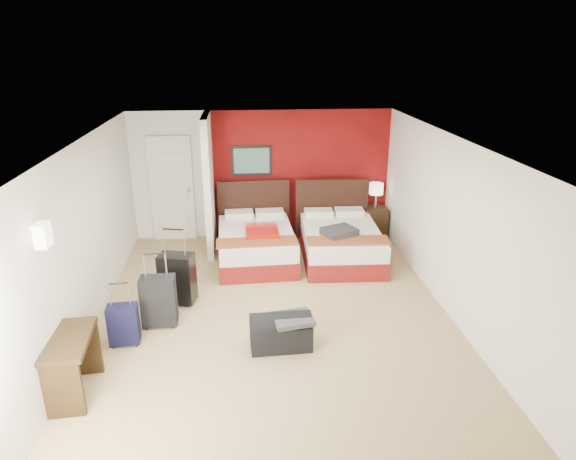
{
  "coord_description": "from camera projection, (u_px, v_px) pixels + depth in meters",
  "views": [
    {
      "loc": [
        -0.41,
        -6.32,
        3.69
      ],
      "look_at": [
        0.28,
        0.8,
        1.0
      ],
      "focal_mm": 31.29,
      "sensor_mm": 36.0,
      "label": 1
    }
  ],
  "objects": [
    {
      "name": "ground",
      "position": [
        274.0,
        315.0,
        7.22
      ],
      "size": [
        6.5,
        6.5,
        0.0
      ],
      "primitive_type": "plane",
      "color": "tan",
      "rests_on": "ground"
    },
    {
      "name": "room_walls",
      "position": [
        179.0,
        205.0,
        7.98
      ],
      "size": [
        5.02,
        6.52,
        2.5
      ],
      "color": "white",
      "rests_on": "ground"
    },
    {
      "name": "red_accent_panel",
      "position": [
        300.0,
        174.0,
        9.86
      ],
      "size": [
        3.5,
        0.04,
        2.5
      ],
      "primitive_type": "cube",
      "color": "maroon",
      "rests_on": "ground"
    },
    {
      "name": "partition_wall",
      "position": [
        209.0,
        185.0,
        9.13
      ],
      "size": [
        0.12,
        1.2,
        2.5
      ],
      "primitive_type": "cube",
      "color": "silver",
      "rests_on": "ground"
    },
    {
      "name": "entry_door",
      "position": [
        172.0,
        189.0,
        9.69
      ],
      "size": [
        0.82,
        0.06,
        2.05
      ],
      "primitive_type": "cube",
      "color": "silver",
      "rests_on": "ground"
    },
    {
      "name": "bed_left",
      "position": [
        256.0,
        245.0,
        8.95
      ],
      "size": [
        1.38,
        1.93,
        0.57
      ],
      "primitive_type": "cube",
      "rotation": [
        0.0,
        0.0,
        0.03
      ],
      "color": "silver",
      "rests_on": "ground"
    },
    {
      "name": "bed_right",
      "position": [
        341.0,
        244.0,
        8.99
      ],
      "size": [
        1.43,
        1.98,
        0.58
      ],
      "primitive_type": "cube",
      "rotation": [
        0.0,
        0.0,
        -0.05
      ],
      "color": "silver",
      "rests_on": "ground"
    },
    {
      "name": "red_suitcase_open",
      "position": [
        262.0,
        230.0,
        8.75
      ],
      "size": [
        0.56,
        0.77,
        0.1
      ],
      "primitive_type": "cube",
      "rotation": [
        0.0,
        0.0,
        0.02
      ],
      "color": "#9E150D",
      "rests_on": "bed_left"
    },
    {
      "name": "jacket_bundle",
      "position": [
        339.0,
        232.0,
        8.58
      ],
      "size": [
        0.67,
        0.61,
        0.13
      ],
      "primitive_type": "cube",
      "rotation": [
        0.0,
        0.0,
        0.41
      ],
      "color": "#343439",
      "rests_on": "bed_right"
    },
    {
      "name": "nightstand",
      "position": [
        374.0,
        222.0,
        10.05
      ],
      "size": [
        0.47,
        0.47,
        0.61
      ],
      "primitive_type": "cube",
      "rotation": [
        0.0,
        0.0,
        0.06
      ],
      "color": "black",
      "rests_on": "ground"
    },
    {
      "name": "table_lamp",
      "position": [
        376.0,
        195.0,
        9.86
      ],
      "size": [
        0.34,
        0.34,
        0.49
      ],
      "primitive_type": "cylinder",
      "rotation": [
        0.0,
        0.0,
        0.28
      ],
      "color": "silver",
      "rests_on": "nightstand"
    },
    {
      "name": "suitcase_black",
      "position": [
        178.0,
        280.0,
        7.45
      ],
      "size": [
        0.56,
        0.42,
        0.75
      ],
      "primitive_type": "cube",
      "rotation": [
        0.0,
        0.0,
        -0.23
      ],
      "color": "black",
      "rests_on": "ground"
    },
    {
      "name": "suitcase_charcoal",
      "position": [
        159.0,
        303.0,
        6.86
      ],
      "size": [
        0.47,
        0.29,
        0.69
      ],
      "primitive_type": "cube",
      "rotation": [
        0.0,
        0.0,
        0.01
      ],
      "color": "black",
      "rests_on": "ground"
    },
    {
      "name": "suitcase_navy",
      "position": [
        124.0,
        326.0,
        6.45
      ],
      "size": [
        0.39,
        0.25,
        0.52
      ],
      "primitive_type": "cube",
      "rotation": [
        0.0,
        0.0,
        0.05
      ],
      "color": "black",
      "rests_on": "ground"
    },
    {
      "name": "duffel_bag",
      "position": [
        281.0,
        333.0,
        6.41
      ],
      "size": [
        0.79,
        0.44,
        0.39
      ],
      "primitive_type": "cube",
      "rotation": [
        0.0,
        0.0,
        0.03
      ],
      "color": "black",
      "rests_on": "ground"
    },
    {
      "name": "jacket_draped",
      "position": [
        293.0,
        319.0,
        6.3
      ],
      "size": [
        0.55,
        0.49,
        0.06
      ],
      "primitive_type": "cube",
      "rotation": [
        0.0,
        0.0,
        0.18
      ],
      "color": "#3A3A3F",
      "rests_on": "duffel_bag"
    },
    {
      "name": "desk",
      "position": [
        73.0,
        366.0,
        5.48
      ],
      "size": [
        0.49,
        0.89,
        0.72
      ],
      "primitive_type": "cube",
      "rotation": [
        0.0,
        0.0,
        0.06
      ],
      "color": "#2F200F",
      "rests_on": "ground"
    }
  ]
}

